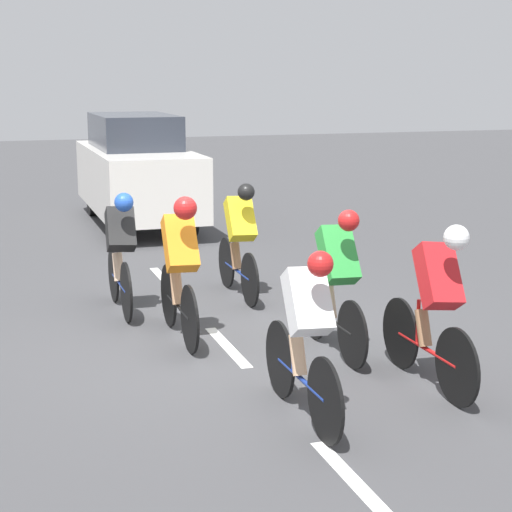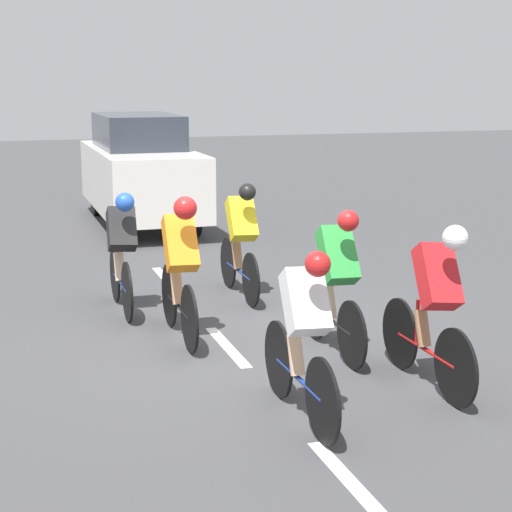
# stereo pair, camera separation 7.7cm
# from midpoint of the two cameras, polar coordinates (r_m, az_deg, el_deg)

# --- Properties ---
(ground_plane) EXTENTS (60.00, 60.00, 0.00)m
(ground_plane) POSITION_cam_midpoint_polar(r_m,az_deg,el_deg) (9.16, -1.99, -5.72)
(ground_plane) COLOR #424244
(lane_stripe_near) EXTENTS (0.12, 1.40, 0.01)m
(lane_stripe_near) POSITION_cam_midpoint_polar(r_m,az_deg,el_deg) (6.19, 6.74, -14.79)
(lane_stripe_near) COLOR white
(lane_stripe_near) RESTS_ON ground
(lane_stripe_mid) EXTENTS (0.12, 1.40, 0.01)m
(lane_stripe_mid) POSITION_cam_midpoint_polar(r_m,az_deg,el_deg) (8.98, -1.67, -6.05)
(lane_stripe_mid) COLOR white
(lane_stripe_mid) RESTS_ON ground
(lane_stripe_far) EXTENTS (0.12, 1.40, 0.01)m
(lane_stripe_far) POSITION_cam_midpoint_polar(r_m,az_deg,el_deg) (11.98, -5.86, -1.49)
(lane_stripe_far) COLOR white
(lane_stripe_far) RESTS_ON ground
(cyclist_orange) EXTENTS (0.34, 1.71, 1.59)m
(cyclist_orange) POSITION_cam_midpoint_polar(r_m,az_deg,el_deg) (9.00, -4.82, -0.54)
(cyclist_orange) COLOR black
(cyclist_orange) RESTS_ON ground
(cyclist_yellow) EXTENTS (0.34, 1.70, 1.49)m
(cyclist_yellow) POSITION_cam_midpoint_polar(r_m,az_deg,el_deg) (10.74, -0.80, 1.22)
(cyclist_yellow) COLOR black
(cyclist_yellow) RESTS_ON ground
(cyclist_black) EXTENTS (0.35, 1.65, 1.47)m
(cyclist_black) POSITION_cam_midpoint_polar(r_m,az_deg,el_deg) (10.19, -8.74, 0.43)
(cyclist_black) COLOR black
(cyclist_black) RESTS_ON ground
(cyclist_red) EXTENTS (0.37, 1.72, 1.54)m
(cyclist_red) POSITION_cam_midpoint_polar(r_m,az_deg,el_deg) (7.76, 12.08, -3.05)
(cyclist_red) COLOR black
(cyclist_red) RESTS_ON ground
(cyclist_green) EXTENTS (0.34, 1.67, 1.52)m
(cyclist_green) POSITION_cam_midpoint_polar(r_m,az_deg,el_deg) (8.56, 5.62, -1.53)
(cyclist_green) COLOR black
(cyclist_green) RESTS_ON ground
(cyclist_white) EXTENTS (0.34, 1.72, 1.47)m
(cyclist_white) POSITION_cam_midpoint_polar(r_m,az_deg,el_deg) (6.90, 3.50, -5.10)
(cyclist_white) COLOR black
(cyclist_white) RESTS_ON ground
(support_car) EXTENTS (1.70, 4.58, 2.06)m
(support_car) POSITION_cam_midpoint_polar(r_m,az_deg,el_deg) (16.22, -7.59, 5.71)
(support_car) COLOR black
(support_car) RESTS_ON ground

